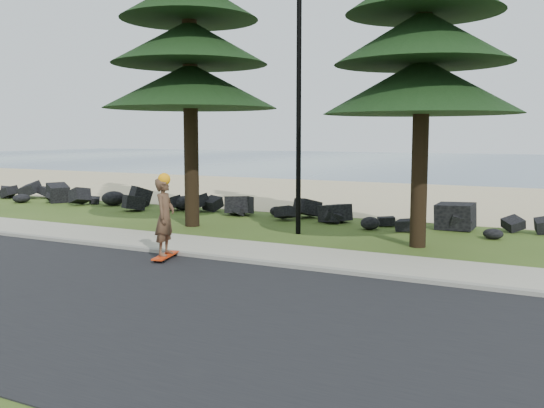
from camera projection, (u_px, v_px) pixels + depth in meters
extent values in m
plane|color=#344D18|center=(240.00, 253.00, 14.33)|extent=(160.00, 160.00, 0.00)
cube|color=black|center=(105.00, 298.00, 10.38)|extent=(160.00, 7.00, 0.02)
cube|color=gray|center=(219.00, 258.00, 13.53)|extent=(160.00, 0.20, 0.10)
cube|color=gray|center=(244.00, 250.00, 14.50)|extent=(160.00, 2.00, 0.08)
cube|color=tan|center=(407.00, 197.00, 27.06)|extent=(160.00, 15.00, 0.01)
cube|color=#3A566F|center=(508.00, 163.00, 59.12)|extent=(160.00, 58.00, 0.01)
cylinder|color=black|center=(189.00, 8.00, 17.85)|extent=(0.44, 0.44, 13.00)
cylinder|color=black|center=(424.00, 0.00, 14.48)|extent=(0.40, 0.40, 12.00)
cylinder|color=black|center=(299.00, 91.00, 16.68)|extent=(0.14, 0.14, 8.00)
cube|color=red|center=(166.00, 256.00, 13.55)|extent=(0.53, 1.07, 0.03)
imported|color=#4F3624|center=(165.00, 216.00, 13.45)|extent=(0.57, 0.72, 1.73)
sphere|color=orange|center=(164.00, 179.00, 13.35)|extent=(0.28, 0.28, 0.28)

